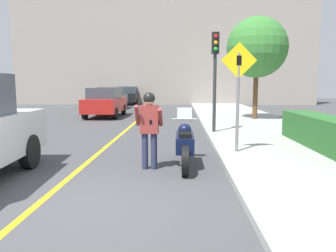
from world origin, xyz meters
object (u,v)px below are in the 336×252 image
person_biker (149,123)px  crossing_sign (238,87)px  motorcycle (185,144)px  parked_car_grey (112,98)px  traffic_light (215,63)px  street_tree (257,48)px  parked_car_black (129,95)px  parked_car_red (105,102)px

person_biker → crossing_sign: bearing=32.2°
motorcycle → parked_car_grey: parked_car_grey is taller
person_biker → traffic_light: size_ratio=0.48×
crossing_sign → street_tree: (2.30, 8.26, 1.86)m
person_biker → parked_car_grey: bearing=104.5°
street_tree → parked_car_grey: (-9.03, 8.14, -2.82)m
parked_car_black → person_biker: bearing=-79.9°
crossing_sign → traffic_light: (-0.23, 3.60, 0.82)m
crossing_sign → street_tree: 8.78m
crossing_sign → parked_car_red: 11.82m
street_tree → parked_car_black: bearing=122.2°
traffic_light → parked_car_grey: size_ratio=0.85×
parked_car_red → parked_car_grey: bearing=98.5°
person_biker → traffic_light: traffic_light is taller
street_tree → person_biker: bearing=-114.8°
motorcycle → crossing_sign: crossing_sign is taller
person_biker → parked_car_grey: 18.34m
parked_car_grey → parked_car_black: (0.46, 5.47, 0.00)m
street_tree → parked_car_red: bearing=166.2°
street_tree → parked_car_red: 8.82m
parked_car_grey → motorcycle: bearing=-72.9°
person_biker → parked_car_black: size_ratio=0.41×
crossing_sign → parked_car_black: crossing_sign is taller
traffic_light → parked_car_black: 19.34m
parked_car_grey → street_tree: bearing=-42.0°
traffic_light → street_tree: (2.53, 4.67, 1.04)m
motorcycle → traffic_light: bearing=76.2°
parked_car_red → parked_car_black: (-0.46, 11.62, 0.00)m
person_biker → crossing_sign: crossing_sign is taller
person_biker → traffic_light: 5.55m
crossing_sign → parked_car_red: size_ratio=0.66×
traffic_light → street_tree: bearing=61.5°
traffic_light → parked_car_red: traffic_light is taller
motorcycle → crossing_sign: 2.15m
motorcycle → parked_car_red: bearing=111.5°
traffic_light → street_tree: street_tree is taller
traffic_light → crossing_sign: bearing=-86.4°
crossing_sign → parked_car_black: (-6.27, 21.88, -0.96)m
traffic_light → parked_car_grey: traffic_light is taller
traffic_light → person_biker: bearing=-111.2°
crossing_sign → street_tree: street_tree is taller
person_biker → parked_car_red: (-3.66, 11.61, -0.18)m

